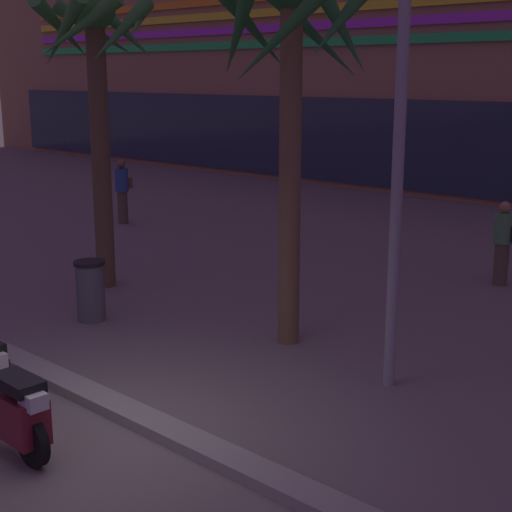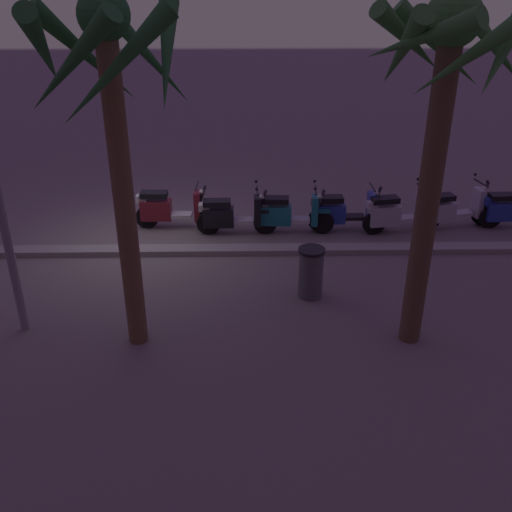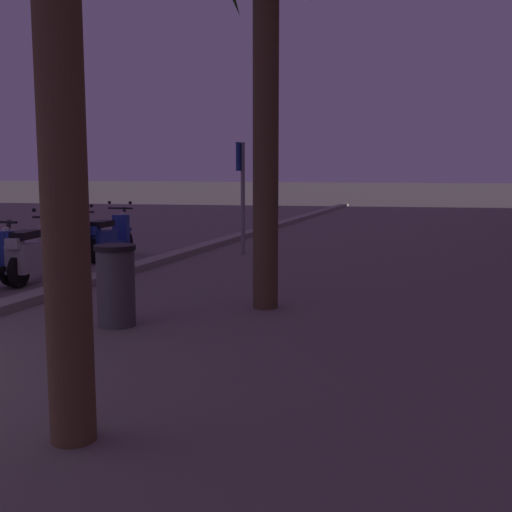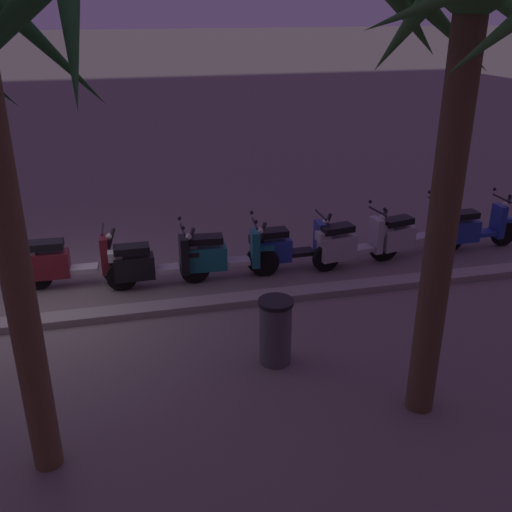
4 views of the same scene
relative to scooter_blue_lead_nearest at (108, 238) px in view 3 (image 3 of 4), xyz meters
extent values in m
cylinder|color=black|center=(-0.74, -0.02, -0.19)|extent=(0.52, 0.12, 0.52)
cylinder|color=black|center=(0.48, 0.02, -0.19)|extent=(0.52, 0.12, 0.52)
cube|color=#233D9E|center=(-0.18, -0.01, -0.13)|extent=(0.61, 0.30, 0.08)
cube|color=#233D9E|center=(0.26, 0.01, -0.03)|extent=(0.69, 0.34, 0.42)
cube|color=black|center=(0.28, 0.01, 0.31)|extent=(0.61, 0.32, 0.12)
cube|color=#233D9E|center=(-0.56, -0.02, 0.10)|extent=(0.15, 0.34, 0.66)
cube|color=#233D9E|center=(-0.74, -0.02, 0.10)|extent=(0.33, 0.17, 0.08)
cylinder|color=#333338|center=(-0.64, -0.02, 0.25)|extent=(0.29, 0.08, 0.69)
cylinder|color=black|center=(-0.56, -0.02, 0.57)|extent=(0.06, 0.56, 0.04)
sphere|color=white|center=(-0.66, -0.02, 0.43)|extent=(0.12, 0.12, 0.12)
cube|color=#233D9E|center=(0.56, 0.02, 0.21)|extent=(0.25, 0.21, 0.16)
sphere|color=black|center=(-0.53, -0.26, 0.69)|extent=(0.07, 0.07, 0.07)
sphere|color=black|center=(-0.54, 0.22, 0.69)|extent=(0.07, 0.07, 0.07)
cylinder|color=black|center=(0.58, -0.19, -0.19)|extent=(0.53, 0.21, 0.52)
cylinder|color=black|center=(1.88, 0.10, -0.19)|extent=(0.53, 0.21, 0.52)
cube|color=silver|center=(1.18, -0.06, -0.13)|extent=(0.65, 0.40, 0.08)
cube|color=silver|center=(1.67, 0.05, -0.03)|extent=(0.73, 0.46, 0.43)
cube|color=black|center=(1.69, 0.05, 0.31)|extent=(0.65, 0.42, 0.12)
cube|color=silver|center=(0.76, -0.15, 0.10)|extent=(0.21, 0.36, 0.66)
cube|color=silver|center=(0.58, -0.19, 0.10)|extent=(0.35, 0.22, 0.08)
cylinder|color=#333338|center=(0.68, -0.17, 0.25)|extent=(0.29, 0.13, 0.69)
cylinder|color=black|center=(0.76, -0.15, 0.57)|extent=(0.16, 0.56, 0.04)
sphere|color=white|center=(0.66, -0.17, 0.43)|extent=(0.12, 0.12, 0.12)
cube|color=silver|center=(1.96, 0.11, 0.21)|extent=(0.28, 0.25, 0.16)
sphere|color=black|center=(0.83, -0.38, 0.69)|extent=(0.07, 0.07, 0.07)
sphere|color=black|center=(0.73, 0.09, 0.69)|extent=(0.07, 0.07, 0.07)
cylinder|color=black|center=(1.97, 0.11, -0.19)|extent=(0.53, 0.18, 0.52)
cylinder|color=black|center=(3.19, 0.31, -0.19)|extent=(0.53, 0.18, 0.52)
cube|color=silver|center=(2.53, 0.21, -0.13)|extent=(0.64, 0.37, 0.08)
cube|color=silver|center=(2.97, 0.28, 0.00)|extent=(0.72, 0.43, 0.45)
cube|color=black|center=(2.99, 0.28, 0.36)|extent=(0.64, 0.39, 0.12)
cube|color=silver|center=(2.15, 0.14, 0.10)|extent=(0.19, 0.36, 0.66)
cube|color=silver|center=(1.97, 0.11, 0.10)|extent=(0.34, 0.21, 0.08)
cylinder|color=#333338|center=(2.07, 0.13, 0.25)|extent=(0.29, 0.12, 0.69)
cylinder|color=black|center=(2.15, 0.14, 0.57)|extent=(0.13, 0.56, 0.04)
sphere|color=white|center=(2.05, 0.13, 0.43)|extent=(0.12, 0.12, 0.12)
cube|color=silver|center=(3.27, 0.33, 0.26)|extent=(0.27, 0.24, 0.16)
sphere|color=black|center=(2.21, -0.09, 0.69)|extent=(0.07, 0.07, 0.07)
sphere|color=black|center=(2.13, 0.38, 0.69)|extent=(0.07, 0.07, 0.07)
cylinder|color=black|center=(3.06, 0.08, -0.19)|extent=(0.52, 0.11, 0.52)
cube|color=#233D9E|center=(3.24, 0.08, 0.10)|extent=(0.15, 0.34, 0.66)
cube|color=#233D9E|center=(3.06, 0.08, 0.10)|extent=(0.32, 0.17, 0.08)
cylinder|color=#333338|center=(3.16, 0.08, 0.25)|extent=(0.28, 0.07, 0.69)
cylinder|color=black|center=(3.24, 0.08, 0.57)|extent=(0.05, 0.56, 0.04)
sphere|color=white|center=(3.14, 0.08, 0.43)|extent=(0.12, 0.12, 0.12)
cylinder|color=#939399|center=(-1.61, 2.35, 0.75)|extent=(0.09, 0.09, 2.40)
cube|color=#1947B7|center=(-1.61, 2.29, 1.65)|extent=(0.60, 0.06, 0.60)
cube|color=white|center=(-1.61, 2.28, 1.65)|extent=(0.33, 0.03, 0.33)
cylinder|color=brown|center=(7.77, 4.33, 1.99)|extent=(0.30, 0.30, 4.87)
cylinder|color=brown|center=(3.40, 4.36, 1.97)|extent=(0.33, 0.33, 4.83)
cylinder|color=#56565B|center=(4.87, 2.99, 0.00)|extent=(0.44, 0.44, 0.90)
cylinder|color=black|center=(4.87, 2.99, 0.47)|extent=(0.48, 0.48, 0.06)
camera|label=1|loc=(14.52, -3.64, 3.30)|focal=53.67mm
camera|label=2|loc=(6.02, 12.23, 5.03)|focal=41.24mm
camera|label=3|loc=(11.25, 6.71, 1.34)|focal=44.28mm
camera|label=4|loc=(6.75, 9.75, 4.18)|focal=41.72mm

